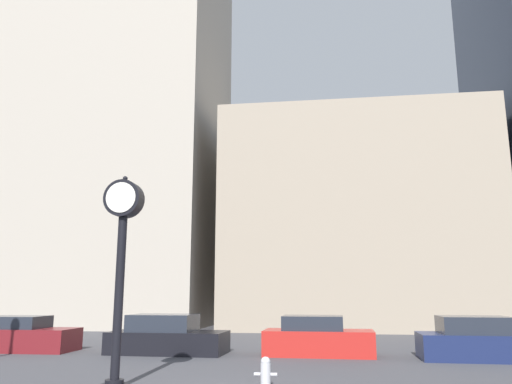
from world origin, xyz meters
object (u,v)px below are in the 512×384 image
(street_clock, at_px, (122,245))
(car_red, at_px, (317,338))
(car_black, at_px, (167,337))
(car_navy, at_px, (480,341))
(car_maroon, at_px, (16,336))
(fire_hydrant_near, at_px, (266,372))

(street_clock, xyz_separation_m, car_red, (4.51, 6.93, -2.69))
(car_black, bearing_deg, street_clock, -80.07)
(street_clock, distance_m, car_navy, 12.04)
(car_red, xyz_separation_m, car_navy, (5.31, -0.50, 0.01))
(car_maroon, bearing_deg, car_navy, -1.97)
(car_maroon, xyz_separation_m, fire_hydrant_near, (10.22, -6.14, -0.20))
(street_clock, xyz_separation_m, car_black, (-0.94, 6.81, -2.69))
(car_red, bearing_deg, car_black, -177.20)
(street_clock, bearing_deg, car_black, 97.85)
(street_clock, height_order, car_red, street_clock)
(car_red, relative_size, fire_hydrant_near, 5.59)
(car_maroon, xyz_separation_m, car_navy, (16.66, -0.37, 0.03))
(car_black, xyz_separation_m, fire_hydrant_near, (4.33, -6.15, -0.23))
(car_black, height_order, car_red, car_black)
(car_maroon, relative_size, fire_hydrant_near, 6.38)
(street_clock, xyz_separation_m, car_maroon, (-6.83, 6.80, -2.72))
(car_black, relative_size, car_navy, 1.06)
(car_red, height_order, car_navy, car_navy)
(street_clock, height_order, car_black, street_clock)
(street_clock, bearing_deg, car_maroon, 135.15)
(car_maroon, distance_m, car_navy, 16.66)
(car_navy, distance_m, fire_hydrant_near, 8.65)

